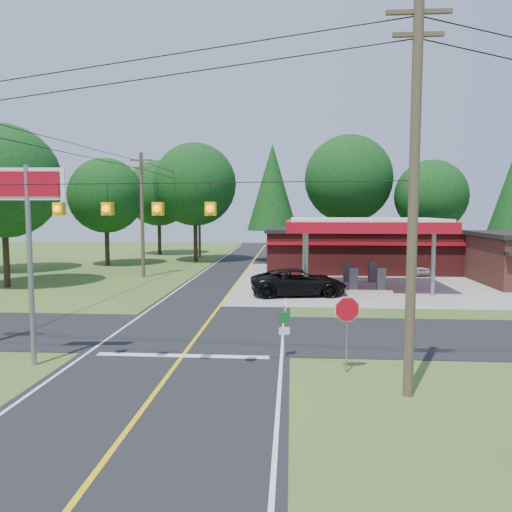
# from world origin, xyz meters

# --- Properties ---
(ground) EXTENTS (120.00, 120.00, 0.00)m
(ground) POSITION_xyz_m (0.00, 0.00, 0.00)
(ground) COLOR #34581F
(ground) RESTS_ON ground
(main_highway) EXTENTS (8.00, 120.00, 0.02)m
(main_highway) POSITION_xyz_m (0.00, 0.00, 0.01)
(main_highway) COLOR black
(main_highway) RESTS_ON ground
(cross_road) EXTENTS (70.00, 7.00, 0.02)m
(cross_road) POSITION_xyz_m (0.00, 0.00, 0.01)
(cross_road) COLOR black
(cross_road) RESTS_ON ground
(lane_center_yellow) EXTENTS (0.15, 110.00, 0.00)m
(lane_center_yellow) POSITION_xyz_m (0.00, 0.00, 0.03)
(lane_center_yellow) COLOR yellow
(lane_center_yellow) RESTS_ON main_highway
(gas_canopy) EXTENTS (10.60, 7.40, 4.88)m
(gas_canopy) POSITION_xyz_m (9.00, 13.00, 4.27)
(gas_canopy) COLOR gray
(gas_canopy) RESTS_ON ground
(convenience_store) EXTENTS (16.40, 7.55, 3.80)m
(convenience_store) POSITION_xyz_m (10.00, 22.98, 1.92)
(convenience_store) COLOR #5D1C1A
(convenience_store) RESTS_ON ground
(utility_pole_near_right) EXTENTS (1.80, 0.30, 11.50)m
(utility_pole_near_right) POSITION_xyz_m (7.50, -7.00, 5.96)
(utility_pole_near_right) COLOR #473828
(utility_pole_near_right) RESTS_ON ground
(utility_pole_far_left) EXTENTS (1.80, 0.30, 10.00)m
(utility_pole_far_left) POSITION_xyz_m (-8.00, 18.00, 5.20)
(utility_pole_far_left) COLOR #473828
(utility_pole_far_left) RESTS_ON ground
(utility_pole_north) EXTENTS (0.30, 0.30, 9.50)m
(utility_pole_north) POSITION_xyz_m (-6.50, 35.00, 4.75)
(utility_pole_north) COLOR #473828
(utility_pole_north) RESTS_ON ground
(overhead_beacons) EXTENTS (17.04, 2.04, 1.03)m
(overhead_beacons) POSITION_xyz_m (-1.00, -6.00, 6.21)
(overhead_beacons) COLOR black
(overhead_beacons) RESTS_ON ground
(treeline_backdrop) EXTENTS (70.27, 51.59, 13.30)m
(treeline_backdrop) POSITION_xyz_m (0.82, 24.01, 7.49)
(treeline_backdrop) COLOR #332316
(treeline_backdrop) RESTS_ON ground
(suv_car) EXTENTS (7.00, 7.00, 1.69)m
(suv_car) POSITION_xyz_m (4.50, 10.00, 0.84)
(suv_car) COLOR black
(suv_car) RESTS_ON ground
(sedan_car) EXTENTS (4.89, 4.89, 1.34)m
(sedan_car) POSITION_xyz_m (14.13, 21.00, 0.67)
(sedan_car) COLOR silver
(sedan_car) RESTS_ON ground
(big_stop_sign) EXTENTS (2.60, 0.32, 7.00)m
(big_stop_sign) POSITION_xyz_m (-5.00, -5.01, 5.22)
(big_stop_sign) COLOR gray
(big_stop_sign) RESTS_ON ground
(octagonal_stop_sign) EXTENTS (0.90, 0.17, 2.62)m
(octagonal_stop_sign) POSITION_xyz_m (5.91, -5.05, 1.96)
(octagonal_stop_sign) COLOR gray
(octagonal_stop_sign) RESTS_ON ground
(route_sign_post) EXTENTS (0.40, 0.12, 1.97)m
(route_sign_post) POSITION_xyz_m (3.80, -3.52, 1.16)
(route_sign_post) COLOR gray
(route_sign_post) RESTS_ON ground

